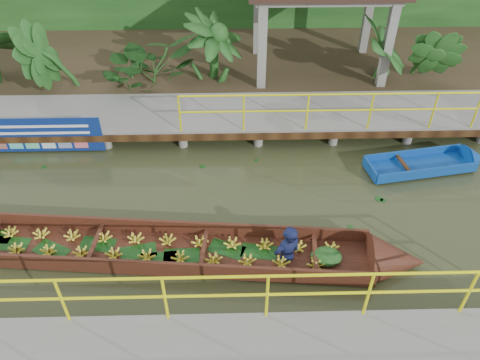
{
  "coord_description": "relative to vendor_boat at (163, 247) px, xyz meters",
  "views": [
    {
      "loc": [
        0.26,
        -7.53,
        7.23
      ],
      "look_at": [
        0.46,
        0.5,
        0.6
      ],
      "focal_mm": 35.0,
      "sensor_mm": 36.0,
      "label": 1
    }
  ],
  "objects": [
    {
      "name": "blue_banner",
      "position": [
        -3.46,
        3.6,
        0.34
      ],
      "size": [
        3.18,
        0.04,
        0.99
      ],
      "color": "navy",
      "rests_on": "ground"
    },
    {
      "name": "land_strip",
      "position": [
        1.13,
        8.62,
        0.01
      ],
      "size": [
        30.0,
        8.0,
        0.45
      ],
      "primitive_type": "cube",
      "color": "#302918",
      "rests_on": "ground"
    },
    {
      "name": "tropical_plants",
      "position": [
        0.65,
        6.42,
        1.18
      ],
      "size": [
        14.51,
        1.51,
        1.89
      ],
      "color": "#173E14",
      "rests_on": "ground"
    },
    {
      "name": "ground",
      "position": [
        1.13,
        1.12,
        -0.21
      ],
      "size": [
        80.0,
        80.0,
        0.0
      ],
      "primitive_type": "plane",
      "color": "#2D351A",
      "rests_on": "ground"
    },
    {
      "name": "vendor_boat",
      "position": [
        0.0,
        0.0,
        0.0
      ],
      "size": [
        11.01,
        2.05,
        2.13
      ],
      "rotation": [
        0.0,
        0.0,
        -0.09
      ],
      "color": "#35180E",
      "rests_on": "ground"
    },
    {
      "name": "far_dock",
      "position": [
        1.15,
        4.55,
        0.26
      ],
      "size": [
        16.0,
        2.06,
        1.66
      ],
      "color": "gray",
      "rests_on": "ground"
    },
    {
      "name": "moored_blue_boat",
      "position": [
        6.8,
        2.78,
        -0.08
      ],
      "size": [
        3.18,
        1.29,
        0.74
      ],
      "rotation": [
        0.0,
        0.0,
        0.17
      ],
      "color": "#0D3D92",
      "rests_on": "ground"
    }
  ]
}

